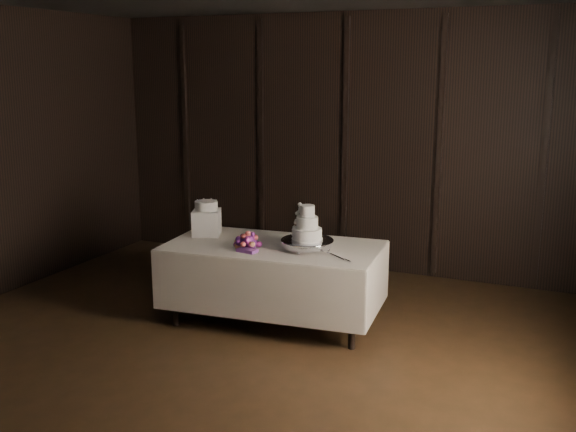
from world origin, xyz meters
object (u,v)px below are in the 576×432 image
(display_table, at_px, (273,280))
(bouquet, at_px, (248,242))
(cake_stand, at_px, (307,245))
(small_cake, at_px, (206,206))
(box_pedestal, at_px, (207,223))
(wedding_cake, at_px, (304,226))

(display_table, height_order, bouquet, bouquet)
(cake_stand, distance_m, small_cake, 1.14)
(box_pedestal, bearing_deg, bouquet, -24.75)
(bouquet, relative_size, small_cake, 1.74)
(wedding_cake, bearing_deg, cake_stand, 51.72)
(cake_stand, bearing_deg, display_table, 177.23)
(display_table, height_order, cake_stand, cake_stand)
(cake_stand, relative_size, bouquet, 1.25)
(bouquet, bearing_deg, cake_stand, 19.53)
(box_pedestal, distance_m, small_cake, 0.17)
(bouquet, height_order, small_cake, small_cake)
(cake_stand, bearing_deg, small_cake, 174.97)
(display_table, bearing_deg, small_cake, 168.62)
(cake_stand, xyz_separation_m, box_pedestal, (-1.11, 0.10, 0.08))
(bouquet, relative_size, box_pedestal, 1.49)
(wedding_cake, distance_m, small_cake, 1.09)
(small_cake, bearing_deg, cake_stand, -5.03)
(box_pedestal, bearing_deg, display_table, -6.05)
(display_table, distance_m, cake_stand, 0.52)
(display_table, bearing_deg, wedding_cake, -10.67)
(display_table, distance_m, small_cake, 1.00)
(wedding_cake, relative_size, bouquet, 0.82)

